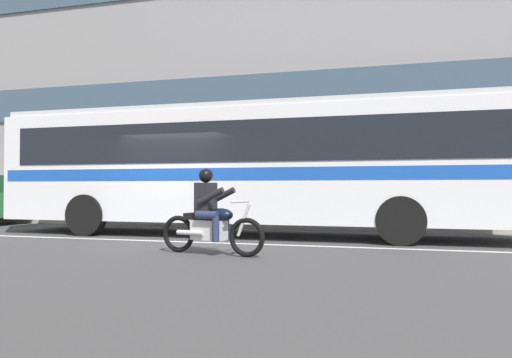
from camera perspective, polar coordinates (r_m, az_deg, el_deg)
The scene contains 6 objects.
ground_plane at distance 11.96m, azimuth -9.97°, elevation -6.81°, with size 60.00×60.00×0.00m, color #3D3D3F.
sidewalk_curb at distance 16.68m, azimuth -2.32°, elevation -4.90°, with size 28.00×3.80×0.15m, color #A39E93.
lane_center_stripe at distance 11.43m, azimuth -11.28°, elevation -7.06°, with size 26.60×0.14×0.01m, color silver.
office_building_facade at distance 19.65m, azimuth -0.16°, elevation 15.64°, with size 28.00×0.89×13.65m.
transit_bus at distance 12.42m, azimuth -0.38°, elevation 2.10°, with size 13.02×2.68×3.22m.
motorcycle_with_rider at distance 8.97m, azimuth -5.30°, elevation -4.58°, with size 2.12×0.71×1.56m.
Camera 1 is at (5.16, -10.72, 1.22)m, focal length 34.45 mm.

